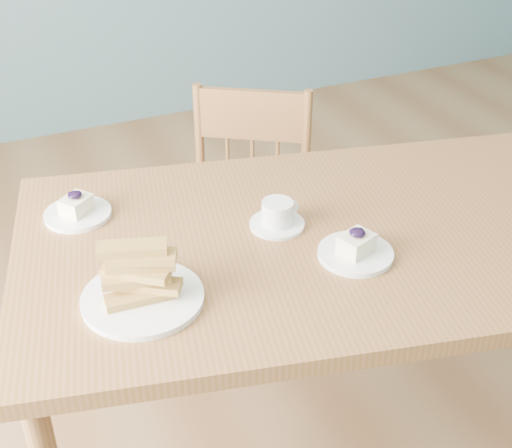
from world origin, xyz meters
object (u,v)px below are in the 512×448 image
(cheesecake_plate_far, at_px, (77,210))
(dining_chair, at_px, (247,222))
(coffee_cup, at_px, (278,216))
(dining_table, at_px, (322,259))
(cheesecake_plate_near, at_px, (356,249))
(biscotti_plate, at_px, (141,283))

(cheesecake_plate_far, bearing_deg, dining_chair, 26.86)
(cheesecake_plate_far, distance_m, coffee_cup, 0.48)
(dining_chair, relative_size, cheesecake_plate_far, 5.24)
(dining_table, bearing_deg, dining_chair, 96.90)
(cheesecake_plate_near, bearing_deg, dining_table, 100.58)
(dining_table, height_order, coffee_cup, coffee_cup)
(cheesecake_plate_near, bearing_deg, dining_chair, 87.10)
(cheesecake_plate_near, bearing_deg, coffee_cup, 120.02)
(cheesecake_plate_near, distance_m, cheesecake_plate_far, 0.66)
(cheesecake_plate_near, height_order, coffee_cup, cheesecake_plate_near)
(cheesecake_plate_far, xyz_separation_m, biscotti_plate, (0.05, -0.37, 0.03))
(cheesecake_plate_near, bearing_deg, cheesecake_plate_far, 141.84)
(cheesecake_plate_near, bearing_deg, biscotti_plate, 175.38)
(dining_chair, bearing_deg, cheesecake_plate_far, -121.04)
(cheesecake_plate_near, distance_m, biscotti_plate, 0.47)
(coffee_cup, bearing_deg, biscotti_plate, -165.15)
(dining_table, height_order, biscotti_plate, biscotti_plate)
(dining_table, relative_size, biscotti_plate, 6.23)
(cheesecake_plate_far, height_order, coffee_cup, cheesecake_plate_far)
(cheesecake_plate_far, relative_size, coffee_cup, 1.23)
(cheesecake_plate_near, xyz_separation_m, cheesecake_plate_far, (-0.52, 0.41, -0.00))
(cheesecake_plate_far, height_order, biscotti_plate, biscotti_plate)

